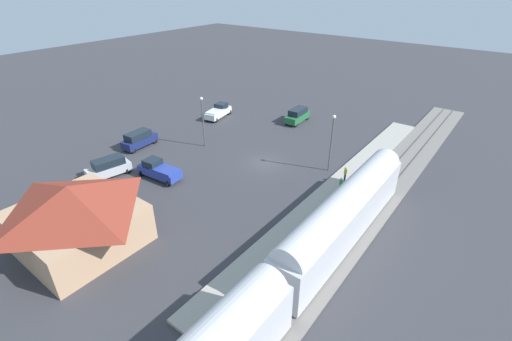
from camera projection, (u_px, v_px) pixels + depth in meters
ground_plane at (265, 163)px, 44.94m from camera, size 200.00×200.00×0.00m
railway_track at (373, 200)px, 37.50m from camera, size 4.80×70.00×0.30m
platform at (338, 187)px, 39.58m from camera, size 3.20×46.00×0.30m
passenger_train at (277, 286)px, 23.66m from camera, size 2.93×40.72×4.98m
station_building at (75, 215)px, 30.25m from camera, size 10.31×9.74×5.87m
pedestrian_on_platform at (345, 173)px, 40.17m from camera, size 0.36×0.36×1.71m
pedestrian_waiting_far at (341, 184)px, 38.06m from camera, size 0.36×0.36×1.71m
pickup_white at (218, 111)px, 58.60m from camera, size 2.91×5.67×2.14m
suv_silver at (108, 167)px, 41.60m from camera, size 2.86×5.18×2.22m
suv_green at (297, 115)px, 56.68m from camera, size 2.16×4.98×2.22m
pickup_blue at (159, 170)px, 41.26m from camera, size 5.54×2.82×2.14m
suv_navy at (139, 139)px, 48.58m from camera, size 2.30×5.03×2.22m
light_pole_near_platform at (332, 136)px, 41.14m from camera, size 0.44×0.44×7.05m
light_pole_lot_center at (203, 116)px, 47.19m from camera, size 0.44×0.44×6.95m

